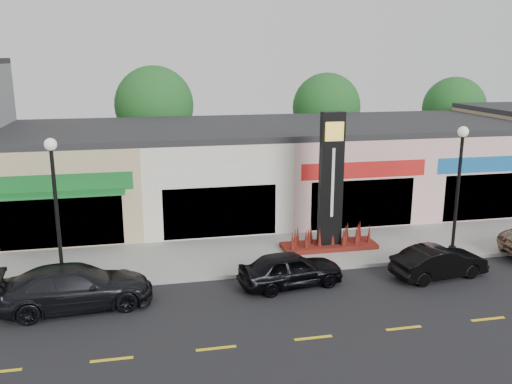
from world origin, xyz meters
TOP-DOWN VIEW (x-y plane):
  - ground at (0.00, 0.00)m, footprint 120.00×120.00m
  - sidewalk at (0.00, 4.35)m, footprint 52.00×4.30m
  - curb at (0.00, 2.10)m, footprint 52.00×0.20m
  - shop_beige at (-8.50, 11.46)m, footprint 7.00×10.85m
  - shop_cream at (-1.50, 11.47)m, footprint 7.00×10.01m
  - shop_pink_w at (5.50, 11.47)m, footprint 7.00×10.01m
  - shop_pink_e at (12.50, 11.47)m, footprint 7.00×10.01m
  - tree_rear_west at (-4.00, 19.50)m, footprint 5.20×5.20m
  - tree_rear_mid at (8.00, 19.50)m, footprint 4.80×4.80m
  - tree_rear_east at (18.00, 19.50)m, footprint 4.60×4.60m
  - lamp_west_near at (-8.00, 2.50)m, footprint 0.44×0.44m
  - lamp_east_near at (8.00, 2.50)m, footprint 0.44×0.44m
  - pylon_sign at (3.00, 4.20)m, footprint 4.20×1.30m
  - car_dark_sedan at (-7.31, 0.69)m, footprint 2.54×5.29m
  - car_black_sedan at (0.35, 0.92)m, footprint 2.16×4.12m
  - car_black_conv at (6.22, 0.54)m, footprint 1.86×3.94m

SIDE VIEW (x-z plane):
  - ground at x=0.00m, z-range 0.00..0.00m
  - sidewalk at x=0.00m, z-range 0.00..0.15m
  - curb at x=0.00m, z-range 0.00..0.15m
  - car_black_conv at x=6.22m, z-range 0.00..1.25m
  - car_black_sedan at x=0.35m, z-range 0.00..1.34m
  - car_dark_sedan at x=-7.31m, z-range 0.00..1.49m
  - pylon_sign at x=3.00m, z-range -0.73..5.27m
  - shop_cream at x=-1.50m, z-range 0.00..4.80m
  - shop_pink_w at x=5.50m, z-range 0.00..4.80m
  - shop_pink_e at x=12.50m, z-range 0.00..4.80m
  - shop_beige at x=-8.50m, z-range 0.00..4.80m
  - lamp_west_near at x=-8.00m, z-range 0.74..6.21m
  - lamp_east_near at x=8.00m, z-range 0.74..6.21m
  - tree_rear_east at x=18.00m, z-range 1.16..8.10m
  - tree_rear_mid at x=8.00m, z-range 1.24..8.53m
  - tree_rear_west at x=-4.00m, z-range 1.30..9.13m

